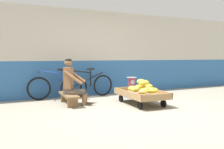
{
  "coord_description": "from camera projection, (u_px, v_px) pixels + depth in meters",
  "views": [
    {
      "loc": [
        -2.69,
        -4.34,
        1.2
      ],
      "look_at": [
        -0.14,
        0.95,
        0.75
      ],
      "focal_mm": 38.28,
      "sensor_mm": 36.0,
      "label": 1
    }
  ],
  "objects": [
    {
      "name": "vendor_seated",
      "position": [
        72.0,
        82.0,
        5.89
      ],
      "size": [
        0.74,
        0.65,
        1.14
      ],
      "color": "brown",
      "rests_on": "ground"
    },
    {
      "name": "low_bench",
      "position": [
        69.0,
        97.0,
        5.92
      ],
      "size": [
        0.35,
        1.11,
        0.27
      ],
      "color": "brown",
      "rests_on": "ground"
    },
    {
      "name": "shopping_bag",
      "position": [
        141.0,
        95.0,
        6.73
      ],
      "size": [
        0.18,
        0.12,
        0.24
      ],
      "primitive_type": "cube",
      "color": "green",
      "rests_on": "ground"
    },
    {
      "name": "ground_plane",
      "position": [
        137.0,
        112.0,
        5.15
      ],
      "size": [
        80.0,
        80.0,
        0.0
      ],
      "primitive_type": "plane",
      "color": "gray"
    },
    {
      "name": "banana_cart",
      "position": [
        141.0,
        95.0,
        5.94
      ],
      "size": [
        0.9,
        1.48,
        0.36
      ],
      "color": "#99754C",
      "rests_on": "ground"
    },
    {
      "name": "bicycle_near_left",
      "position": [
        58.0,
        87.0,
        6.65
      ],
      "size": [
        1.65,
        0.48,
        0.86
      ],
      "color": "black",
      "rests_on": "ground"
    },
    {
      "name": "bicycle_far_left",
      "position": [
        88.0,
        85.0,
        6.97
      ],
      "size": [
        1.66,
        0.48,
        0.86
      ],
      "color": "black",
      "rests_on": "ground"
    },
    {
      "name": "plastic_crate",
      "position": [
        132.0,
        92.0,
        6.98
      ],
      "size": [
        0.36,
        0.28,
        0.3
      ],
      "color": "#234CA8",
      "rests_on": "ground"
    },
    {
      "name": "back_wall",
      "position": [
        92.0,
        53.0,
        7.47
      ],
      "size": [
        16.0,
        0.3,
        2.6
      ],
      "color": "#2D609E",
      "rests_on": "ground"
    },
    {
      "name": "banana_pile",
      "position": [
        143.0,
        87.0,
        5.82
      ],
      "size": [
        0.88,
        1.2,
        0.27
      ],
      "color": "yellow",
      "rests_on": "banana_cart"
    },
    {
      "name": "weighing_scale",
      "position": [
        132.0,
        82.0,
        6.96
      ],
      "size": [
        0.3,
        0.3,
        0.29
      ],
      "color": "#28282D",
      "rests_on": "plastic_crate"
    }
  ]
}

